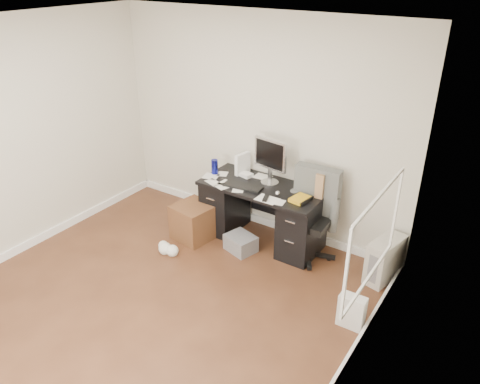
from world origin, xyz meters
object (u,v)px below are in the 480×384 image
at_px(wicker_basket, 194,222).
at_px(desk, 262,211).
at_px(office_chair, 310,216).
at_px(keyboard, 243,186).
at_px(pc_tower, 385,259).
at_px(lcd_monitor, 270,161).

bearing_deg(wicker_basket, desk, 30.05).
relative_size(office_chair, wicker_basket, 2.40).
height_order(keyboard, office_chair, office_chair).
bearing_deg(pc_tower, lcd_monitor, -169.69).
bearing_deg(keyboard, office_chair, 3.96).
bearing_deg(lcd_monitor, desk, -99.37).
bearing_deg(keyboard, lcd_monitor, 45.66).
distance_m(lcd_monitor, wicker_basket, 1.24).
xyz_separation_m(office_chair, wicker_basket, (-1.38, -0.42, -0.32)).
height_order(keyboard, wicker_basket, keyboard).
xyz_separation_m(keyboard, office_chair, (0.82, 0.16, -0.22)).
bearing_deg(lcd_monitor, office_chair, -1.71).
bearing_deg(wicker_basket, pc_tower, 11.84).
xyz_separation_m(lcd_monitor, wicker_basket, (-0.77, -0.54, -0.81)).
bearing_deg(lcd_monitor, pc_tower, 7.03).
height_order(desk, wicker_basket, desk).
xyz_separation_m(desk, pc_tower, (1.54, 0.05, -0.15)).
xyz_separation_m(pc_tower, wicker_basket, (-2.28, -0.48, -0.02)).
bearing_deg(wicker_basket, lcd_monitor, 34.67).
relative_size(lcd_monitor, keyboard, 1.23).
bearing_deg(keyboard, wicker_basket, -161.90).
relative_size(desk, pc_tower, 3.03).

